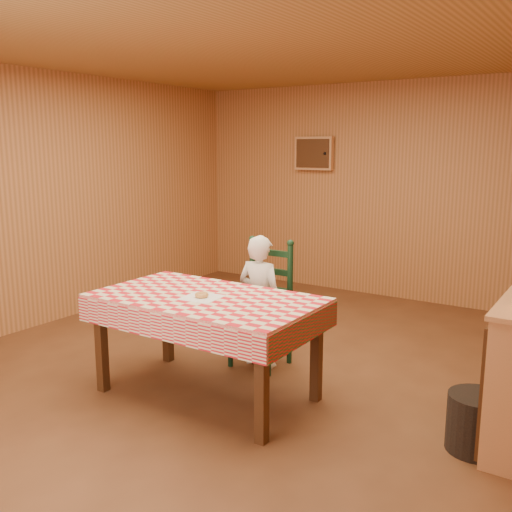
{
  "coord_description": "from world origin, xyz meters",
  "views": [
    {
      "loc": [
        2.53,
        -3.67,
        1.85
      ],
      "look_at": [
        0.0,
        0.2,
        0.95
      ],
      "focal_mm": 40.0,
      "sensor_mm": 36.0,
      "label": 1
    }
  ],
  "objects": [
    {
      "name": "dining_table",
      "position": [
        0.03,
        -0.51,
        0.69
      ],
      "size": [
        1.66,
        0.96,
        0.77
      ],
      "color": "#472813",
      "rests_on": "ground"
    },
    {
      "name": "cabin_walls",
      "position": [
        -0.0,
        0.53,
        1.83
      ],
      "size": [
        5.1,
        6.05,
        2.65
      ],
      "color": "#B57441",
      "rests_on": "ground"
    },
    {
      "name": "storage_bin",
      "position": [
        1.89,
        -0.23,
        0.18
      ],
      "size": [
        0.38,
        0.38,
        0.36
      ],
      "primitive_type": "cylinder",
      "rotation": [
        0.0,
        0.0,
        0.06
      ],
      "color": "black",
      "rests_on": "ground"
    },
    {
      "name": "napkin",
      "position": [
        0.03,
        -0.56,
        0.77
      ],
      "size": [
        0.28,
        0.28,
        0.0
      ],
      "primitive_type": "cube",
      "rotation": [
        0.0,
        0.0,
        0.09
      ],
      "color": "white",
      "rests_on": "dining_table"
    },
    {
      "name": "ladder_chair",
      "position": [
        0.03,
        0.28,
        0.5
      ],
      "size": [
        0.44,
        0.4,
        1.08
      ],
      "color": "black",
      "rests_on": "ground"
    },
    {
      "name": "seated_child",
      "position": [
        0.03,
        0.22,
        0.56
      ],
      "size": [
        0.41,
        0.27,
        1.12
      ],
      "primitive_type": "imported",
      "rotation": [
        0.0,
        0.0,
        3.14
      ],
      "color": "white",
      "rests_on": "ground"
    },
    {
      "name": "ground",
      "position": [
        0.0,
        0.0,
        0.0
      ],
      "size": [
        6.0,
        6.0,
        0.0
      ],
      "primitive_type": "plane",
      "color": "brown",
      "rests_on": "ground"
    },
    {
      "name": "donut",
      "position": [
        0.03,
        -0.56,
        0.79
      ],
      "size": [
        0.11,
        0.11,
        0.03
      ],
      "primitive_type": "torus",
      "rotation": [
        0.0,
        0.0,
        0.09
      ],
      "color": "#D3954B",
      "rests_on": "napkin"
    }
  ]
}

